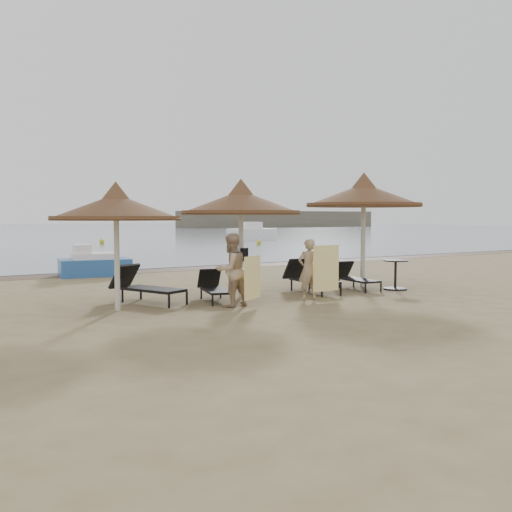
{
  "coord_description": "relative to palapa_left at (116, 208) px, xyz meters",
  "views": [
    {
      "loc": [
        -7.02,
        -10.7,
        2.04
      ],
      "look_at": [
        0.41,
        1.2,
        1.05
      ],
      "focal_mm": 40.0,
      "sensor_mm": 36.0,
      "label": 1
    }
  ],
  "objects": [
    {
      "name": "ground",
      "position": [
        3.08,
        -1.28,
        -2.22
      ],
      "size": [
        160.0,
        160.0,
        0.0
      ],
      "primitive_type": "plane",
      "color": "#8A7953",
      "rests_on": "ground"
    },
    {
      "name": "wet_sand_strip",
      "position": [
        3.08,
        8.12,
        -2.21
      ],
      "size": [
        200.0,
        1.6,
        0.01
      ],
      "primitive_type": "cube",
      "color": "brown",
      "rests_on": "ground"
    },
    {
      "name": "palapa_left",
      "position": [
        0.0,
        0.0,
        0.0
      ],
      "size": [
        2.81,
        2.81,
        2.78
      ],
      "rotation": [
        0.0,
        0.0,
        -0.3
      ],
      "color": "silver",
      "rests_on": "ground"
    },
    {
      "name": "palapa_center",
      "position": [
        3.25,
        0.25,
        0.15
      ],
      "size": [
        2.99,
        2.99,
        2.97
      ],
      "rotation": [
        0.0,
        0.0,
        0.28
      ],
      "color": "silver",
      "rests_on": "ground"
    },
    {
      "name": "palapa_right",
      "position": [
        7.34,
        0.27,
        0.4
      ],
      "size": [
        3.32,
        3.32,
        3.29
      ],
      "rotation": [
        0.0,
        0.0,
        0.23
      ],
      "color": "silver",
      "rests_on": "ground"
    },
    {
      "name": "lounger_far_left",
      "position": [
        0.9,
        0.78,
        -1.82
      ],
      "size": [
        1.39,
        2.07,
        0.89
      ],
      "rotation": [
        0.0,
        0.0,
        0.42
      ],
      "color": "black",
      "rests_on": "ground"
    },
    {
      "name": "lounger_near_left",
      "position": [
        2.46,
        0.18,
        -1.89
      ],
      "size": [
        0.93,
        1.71,
        0.73
      ],
      "rotation": [
        0.0,
        0.0,
        -0.25
      ],
      "color": "black",
      "rests_on": "ground"
    },
    {
      "name": "lounger_near_right",
      "position": [
        5.38,
        0.25,
        -1.83
      ],
      "size": [
        0.77,
        1.98,
        0.87
      ],
      "rotation": [
        0.0,
        0.0,
        -0.07
      ],
      "color": "black",
      "rests_on": "ground"
    },
    {
      "name": "lounger_far_right",
      "position": [
        6.8,
        0.05,
        -1.88
      ],
      "size": [
        0.74,
        1.73,
        0.75
      ],
      "rotation": [
        0.0,
        0.0,
        -0.12
      ],
      "color": "black",
      "rests_on": "ground"
    },
    {
      "name": "side_table",
      "position": [
        7.67,
        -0.69,
        -1.83
      ],
      "size": [
        0.68,
        0.68,
        0.83
      ],
      "rotation": [
        0.0,
        0.0,
        0.13
      ],
      "color": "black",
      "rests_on": "ground"
    },
    {
      "name": "person_left",
      "position": [
        2.33,
        -0.87,
        -1.26
      ],
      "size": [
        0.97,
        0.72,
        1.92
      ],
      "primitive_type": "imported",
      "rotation": [
        0.0,
        0.0,
        3.32
      ],
      "color": "tan",
      "rests_on": "ground"
    },
    {
      "name": "person_right",
      "position": [
        4.45,
        -0.95,
        -1.35
      ],
      "size": [
        0.87,
        0.65,
        1.73
      ],
      "primitive_type": "imported",
      "rotation": [
        0.0,
        0.0,
        2.96
      ],
      "color": "tan",
      "rests_on": "ground"
    },
    {
      "name": "towel_left",
      "position": [
        2.68,
        -1.22,
        -1.55
      ],
      "size": [
        0.62,
        0.34,
        0.97
      ],
      "rotation": [
        0.0,
        0.0,
        0.48
      ],
      "color": "yellow",
      "rests_on": "ground"
    },
    {
      "name": "towel_right",
      "position": [
        4.8,
        -1.2,
        -1.44
      ],
      "size": [
        0.8,
        0.04,
        1.12
      ],
      "rotation": [
        0.0,
        0.0,
        0.02
      ],
      "color": "yellow",
      "rests_on": "ground"
    },
    {
      "name": "bag_patterned",
      "position": [
        3.25,
        0.43,
        -1.13
      ],
      "size": [
        0.26,
        0.09,
        0.33
      ],
      "rotation": [
        0.0,
        0.0,
        0.0
      ],
      "color": "white",
      "rests_on": "ground"
    },
    {
      "name": "bag_dark",
      "position": [
        3.25,
        0.09,
        -1.12
      ],
      "size": [
        0.24,
        0.16,
        0.32
      ],
      "rotation": [
        0.0,
        0.0,
        0.39
      ],
      "color": "black",
      "rests_on": "ground"
    },
    {
      "name": "pedal_boat",
      "position": [
        1.64,
        7.45,
        -1.81
      ],
      "size": [
        2.49,
        1.69,
        1.08
      ],
      "rotation": [
        0.0,
        0.0,
        -0.14
      ],
      "color": "#285BA4",
      "rests_on": "ground"
    },
    {
      "name": "buoy_mid",
      "position": [
        8.59,
        29.49,
        -2.03
      ],
      "size": [
        0.38,
        0.38,
        0.38
      ],
      "primitive_type": "sphere",
      "color": "gold",
      "rests_on": "ground"
    },
    {
      "name": "buoy_right",
      "position": [
        17.84,
        22.52,
        -2.04
      ],
      "size": [
        0.35,
        0.35,
        0.35
      ],
      "primitive_type": "sphere",
      "color": "gold",
      "rests_on": "ground"
    }
  ]
}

